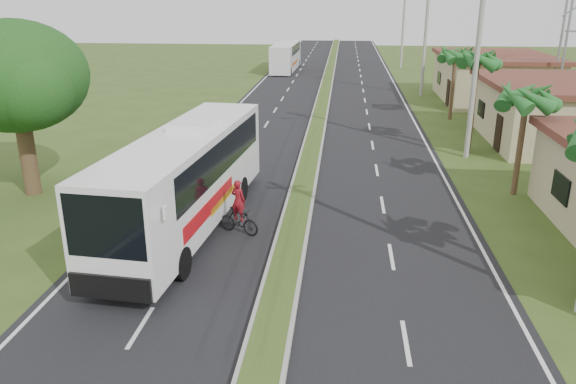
{
  "coord_description": "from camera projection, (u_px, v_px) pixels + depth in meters",
  "views": [
    {
      "loc": [
        1.71,
        -12.48,
        8.42
      ],
      "look_at": [
        -0.15,
        6.19,
        1.8
      ],
      "focal_mm": 35.0,
      "sensor_mm": 36.0,
      "label": 1
    }
  ],
  "objects": [
    {
      "name": "ground",
      "position": [
        270.0,
        335.0,
        14.67
      ],
      "size": [
        180.0,
        180.0,
        0.0
      ],
      "primitive_type": "plane",
      "color": "#344A1B",
      "rests_on": "ground"
    },
    {
      "name": "road_asphalt",
      "position": [
        313.0,
        144.0,
        33.44
      ],
      "size": [
        14.0,
        160.0,
        0.02
      ],
      "primitive_type": "cube",
      "color": "black",
      "rests_on": "ground"
    },
    {
      "name": "median_strip",
      "position": [
        313.0,
        142.0,
        33.41
      ],
      "size": [
        1.2,
        160.0,
        0.18
      ],
      "color": "gray",
      "rests_on": "ground"
    },
    {
      "name": "lane_edge_left",
      "position": [
        203.0,
        141.0,
        34.07
      ],
      "size": [
        0.12,
        160.0,
        0.01
      ],
      "primitive_type": "cube",
      "color": "silver",
      "rests_on": "ground"
    },
    {
      "name": "lane_edge_right",
      "position": [
        428.0,
        147.0,
        32.82
      ],
      "size": [
        0.12,
        160.0,
        0.01
      ],
      "primitive_type": "cube",
      "color": "silver",
      "rests_on": "ground"
    },
    {
      "name": "shop_mid",
      "position": [
        550.0,
        111.0,
        33.4
      ],
      "size": [
        7.6,
        10.6,
        3.67
      ],
      "color": "tan",
      "rests_on": "ground"
    },
    {
      "name": "shop_far",
      "position": [
        493.0,
        77.0,
        46.51
      ],
      "size": [
        8.6,
        11.6,
        3.82
      ],
      "color": "tan",
      "rests_on": "ground"
    },
    {
      "name": "palm_verge_b",
      "position": [
        527.0,
        97.0,
        23.61
      ],
      "size": [
        2.4,
        2.4,
        5.05
      ],
      "color": "#473321",
      "rests_on": "ground"
    },
    {
      "name": "palm_verge_c",
      "position": [
        478.0,
        60.0,
        29.98
      ],
      "size": [
        2.4,
        2.4,
        5.85
      ],
      "color": "#473321",
      "rests_on": "ground"
    },
    {
      "name": "palm_verge_d",
      "position": [
        456.0,
        54.0,
        38.57
      ],
      "size": [
        2.4,
        2.4,
        5.25
      ],
      "color": "#473321",
      "rests_on": "ground"
    },
    {
      "name": "shade_tree",
      "position": [
        14.0,
        80.0,
        23.53
      ],
      "size": [
        6.3,
        6.0,
        7.54
      ],
      "color": "#473321",
      "rests_on": "ground"
    },
    {
      "name": "utility_pole_b",
      "position": [
        478.0,
        39.0,
        28.7
      ],
      "size": [
        3.2,
        0.28,
        12.0
      ],
      "color": "gray",
      "rests_on": "ground"
    },
    {
      "name": "utility_pole_c",
      "position": [
        426.0,
        29.0,
        47.66
      ],
      "size": [
        1.6,
        0.28,
        11.0
      ],
      "color": "gray",
      "rests_on": "ground"
    },
    {
      "name": "utility_pole_d",
      "position": [
        404.0,
        21.0,
        66.51
      ],
      "size": [
        1.6,
        0.28,
        10.5
      ],
      "color": "gray",
      "rests_on": "ground"
    },
    {
      "name": "coach_bus_main",
      "position": [
        187.0,
        173.0,
        20.73
      ],
      "size": [
        3.6,
        12.45,
        3.97
      ],
      "rotation": [
        0.0,
        0.0,
        -0.09
      ],
      "color": "white",
      "rests_on": "ground"
    },
    {
      "name": "coach_bus_far",
      "position": [
        286.0,
        55.0,
        65.06
      ],
      "size": [
        2.58,
        10.73,
        3.11
      ],
      "rotation": [
        0.0,
        0.0,
        -0.02
      ],
      "color": "silver",
      "rests_on": "ground"
    },
    {
      "name": "motorcyclist",
      "position": [
        239.0,
        215.0,
        20.66
      ],
      "size": [
        1.72,
        1.1,
        2.1
      ],
      "rotation": [
        0.0,
        0.0,
        -0.41
      ],
      "color": "black",
      "rests_on": "ground"
    }
  ]
}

